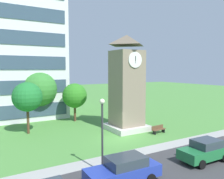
# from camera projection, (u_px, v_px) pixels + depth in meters

# --- Properties ---
(ground_plane) EXTENTS (160.00, 160.00, 0.00)m
(ground_plane) POSITION_uv_depth(u_px,v_px,m) (119.00, 139.00, 23.70)
(ground_plane) COLOR #4C893D
(street_asphalt) EXTENTS (120.00, 7.20, 0.01)m
(street_asphalt) POSITION_uv_depth(u_px,v_px,m) (182.00, 170.00, 16.44)
(street_asphalt) COLOR #38383A
(street_asphalt) RESTS_ON ground
(kerb_strip) EXTENTS (120.00, 1.60, 0.01)m
(kerb_strip) POSITION_uv_depth(u_px,v_px,m) (143.00, 151.00, 20.21)
(kerb_strip) COLOR #9E9E99
(kerb_strip) RESTS_ON ground
(office_building) EXTENTS (14.21, 15.41, 19.20)m
(office_building) POSITION_uv_depth(u_px,v_px,m) (9.00, 53.00, 36.00)
(office_building) COLOR silver
(office_building) RESTS_ON ground
(clock_tower) EXTENTS (4.28, 4.28, 11.09)m
(clock_tower) POSITION_uv_depth(u_px,v_px,m) (127.00, 88.00, 26.97)
(clock_tower) COLOR gray
(clock_tower) RESTS_ON ground
(park_bench) EXTENTS (1.84, 0.64, 0.88)m
(park_bench) POSITION_uv_depth(u_px,v_px,m) (158.00, 129.00, 25.74)
(park_bench) COLOR brown
(park_bench) RESTS_ON ground
(street_lamp) EXTENTS (0.36, 0.36, 5.15)m
(street_lamp) POSITION_uv_depth(u_px,v_px,m) (102.00, 126.00, 15.78)
(street_lamp) COLOR #333338
(street_lamp) RESTS_ON ground
(tree_near_tower) EXTENTS (3.26, 3.26, 5.75)m
(tree_near_tower) POSITION_uv_depth(u_px,v_px,m) (27.00, 97.00, 25.33)
(tree_near_tower) COLOR #513823
(tree_near_tower) RESTS_ON ground
(tree_by_building) EXTENTS (3.36, 3.36, 5.23)m
(tree_by_building) POSITION_uv_depth(u_px,v_px,m) (75.00, 96.00, 31.58)
(tree_by_building) COLOR #513823
(tree_by_building) RESTS_ON ground
(tree_streetside) EXTENTS (4.73, 4.73, 6.76)m
(tree_streetside) POSITION_uv_depth(u_px,v_px,m) (40.00, 89.00, 31.76)
(tree_streetside) COLOR #513823
(tree_streetside) RESTS_ON ground
(parked_car_blue) EXTENTS (4.83, 2.17, 1.69)m
(parked_car_blue) POSITION_uv_depth(u_px,v_px,m) (124.00, 170.00, 14.45)
(parked_car_blue) COLOR #23389E
(parked_car_blue) RESTS_ON ground
(parked_car_green) EXTENTS (4.24, 2.08, 1.69)m
(parked_car_green) POSITION_uv_depth(u_px,v_px,m) (205.00, 150.00, 17.92)
(parked_car_green) COLOR #1E6B38
(parked_car_green) RESTS_ON ground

